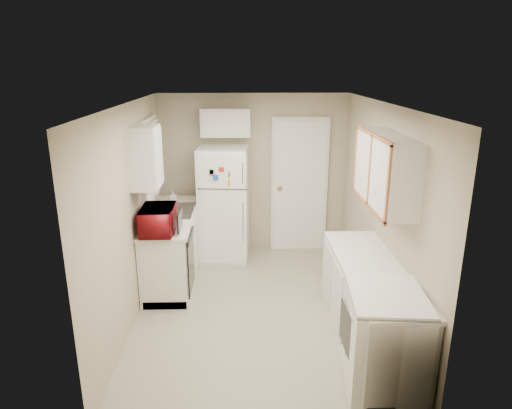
{
  "coord_description": "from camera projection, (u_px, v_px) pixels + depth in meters",
  "views": [
    {
      "loc": [
        -0.16,
        -4.83,
        2.8
      ],
      "look_at": [
        0.0,
        0.5,
        1.15
      ],
      "focal_mm": 32.0,
      "sensor_mm": 36.0,
      "label": 1
    }
  ],
  "objects": [
    {
      "name": "stove",
      "position": [
        384.0,
        341.0,
        4.0
      ],
      "size": [
        0.7,
        0.83,
        0.94
      ],
      "primitive_type": "cube",
      "rotation": [
        0.0,
        0.0,
        -0.09
      ],
      "color": "white",
      "rests_on": "floor"
    },
    {
      "name": "wall_front",
      "position": [
        266.0,
        296.0,
        3.28
      ],
      "size": [
        2.8,
        2.8,
        0.0
      ],
      "primitive_type": "plane",
      "color": "tan",
      "rests_on": "floor"
    },
    {
      "name": "wall_back",
      "position": [
        253.0,
        174.0,
        6.91
      ],
      "size": [
        2.8,
        2.8,
        0.0
      ],
      "primitive_type": "plane",
      "color": "tan",
      "rests_on": "floor"
    },
    {
      "name": "sink",
      "position": [
        174.0,
        214.0,
        6.16
      ],
      "size": [
        0.54,
        0.74,
        0.16
      ],
      "primitive_type": "cube",
      "color": "gray",
      "rests_on": "left_counter"
    },
    {
      "name": "upper_cabinet_left",
      "position": [
        145.0,
        157.0,
        5.09
      ],
      "size": [
        0.3,
        0.45,
        0.7
      ],
      "primitive_type": "cube",
      "color": "silver",
      "rests_on": "wall_left"
    },
    {
      "name": "left_counter",
      "position": [
        174.0,
        246.0,
        6.14
      ],
      "size": [
        0.6,
        1.8,
        0.9
      ],
      "primitive_type": "cube",
      "color": "silver",
      "rests_on": "floor"
    },
    {
      "name": "soap_bottle",
      "position": [
        173.0,
        197.0,
        6.45
      ],
      "size": [
        0.1,
        0.1,
        0.18
      ],
      "primitive_type": "imported",
      "rotation": [
        0.0,
        0.0,
        -0.17
      ],
      "color": "silver",
      "rests_on": "left_counter"
    },
    {
      "name": "cabinet_over_fridge",
      "position": [
        225.0,
        122.0,
        6.52
      ],
      "size": [
        0.7,
        0.3,
        0.4
      ],
      "primitive_type": "cube",
      "color": "silver",
      "rests_on": "wall_back"
    },
    {
      "name": "refrigerator",
      "position": [
        224.0,
        204.0,
        6.67
      ],
      "size": [
        0.74,
        0.72,
        1.68
      ],
      "primitive_type": "cube",
      "rotation": [
        0.0,
        0.0,
        -0.08
      ],
      "color": "white",
      "rests_on": "floor"
    },
    {
      "name": "right_counter",
      "position": [
        369.0,
        308.0,
        4.58
      ],
      "size": [
        0.6,
        2.0,
        0.9
      ],
      "primitive_type": "cube",
      "color": "silver",
      "rests_on": "floor"
    },
    {
      "name": "wall_left",
      "position": [
        131.0,
        215.0,
        5.05
      ],
      "size": [
        3.8,
        3.8,
        0.0
      ],
      "primitive_type": "plane",
      "color": "tan",
      "rests_on": "floor"
    },
    {
      "name": "upper_cabinet_right",
      "position": [
        386.0,
        170.0,
        4.47
      ],
      "size": [
        0.3,
        1.2,
        0.7
      ],
      "primitive_type": "cube",
      "color": "silver",
      "rests_on": "wall_right"
    },
    {
      "name": "wall_right",
      "position": [
        381.0,
        212.0,
        5.13
      ],
      "size": [
        3.8,
        3.8,
        0.0
      ],
      "primitive_type": "plane",
      "color": "tan",
      "rests_on": "floor"
    },
    {
      "name": "interior_door",
      "position": [
        299.0,
        186.0,
        6.94
      ],
      "size": [
        0.86,
        0.06,
        2.08
      ],
      "primitive_type": "cube",
      "color": "white",
      "rests_on": "floor"
    },
    {
      "name": "window_blinds",
      "position": [
        151.0,
        160.0,
        5.94
      ],
      "size": [
        0.1,
        0.98,
        1.08
      ],
      "primitive_type": "cube",
      "color": "silver",
      "rests_on": "wall_left"
    },
    {
      "name": "microwave",
      "position": [
        158.0,
        220.0,
        5.32
      ],
      "size": [
        0.56,
        0.32,
        0.37
      ],
      "primitive_type": "imported",
      "rotation": [
        0.0,
        0.0,
        1.59
      ],
      "color": "maroon",
      "rests_on": "left_counter"
    },
    {
      "name": "floor",
      "position": [
        257.0,
        309.0,
        5.45
      ],
      "size": [
        3.8,
        3.8,
        0.0
      ],
      "primitive_type": "plane",
      "color": "#BAB69A",
      "rests_on": "ground"
    },
    {
      "name": "ceiling",
      "position": [
        257.0,
        104.0,
        4.74
      ],
      "size": [
        3.8,
        3.8,
        0.0
      ],
      "primitive_type": "plane",
      "color": "white",
      "rests_on": "floor"
    },
    {
      "name": "dishwasher",
      "position": [
        190.0,
        261.0,
        5.57
      ],
      "size": [
        0.03,
        0.58,
        0.72
      ],
      "primitive_type": "cube",
      "color": "black",
      "rests_on": "floor"
    }
  ]
}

